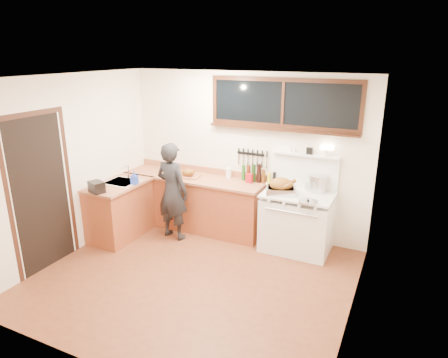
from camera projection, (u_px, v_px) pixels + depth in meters
The scene contains 20 objects.
ground_plane at pixel (193, 279), 5.33m from camera, with size 4.00×3.50×0.02m, color #5F2D19.
room_shell at pixel (190, 159), 4.81m from camera, with size 4.10×3.60×2.65m.
counter_back at pixel (194, 202), 6.76m from camera, with size 2.44×0.64×1.00m.
counter_left at pixel (120, 210), 6.42m from camera, with size 0.64×1.09×0.90m.
sink_unit at pixel (122, 185), 6.35m from camera, with size 0.50×0.45×0.37m.
vintage_stove at pixel (297, 220), 5.98m from camera, with size 1.02×0.74×1.59m.
back_window at pixel (283, 109), 5.92m from camera, with size 2.32×0.13×0.77m.
left_doorway at pixel (41, 192), 5.33m from camera, with size 0.02×1.04×2.17m.
knife_strip at pixel (252, 155), 6.36m from camera, with size 0.52×0.03×0.28m.
man at pixel (172, 191), 6.27m from camera, with size 0.62×0.45×1.57m.
soap_bottle at pixel (134, 178), 6.20m from camera, with size 0.11×0.11×0.21m.
toaster at pixel (97, 187), 5.86m from camera, with size 0.28×0.24×0.17m.
cutting_board at pixel (188, 174), 6.58m from camera, with size 0.43×0.36×0.14m.
roast_turkey at pixel (281, 187), 5.80m from camera, with size 0.50×0.43×0.24m.
stockpot at pixel (317, 183), 5.88m from camera, with size 0.29×0.29×0.25m.
saucepan at pixel (310, 187), 5.97m from camera, with size 0.16×0.27×0.11m.
pot_lid at pixel (308, 202), 5.49m from camera, with size 0.33×0.33×0.04m.
coffee_tin at pixel (249, 178), 6.29m from camera, with size 0.10×0.08×0.14m.
pitcher at pixel (229, 173), 6.51m from camera, with size 0.11×0.11×0.17m.
bottle_cluster at pixel (257, 174), 6.30m from camera, with size 0.57×0.07×0.30m.
Camera 1 is at (2.37, -4.03, 2.90)m, focal length 32.00 mm.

